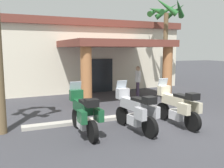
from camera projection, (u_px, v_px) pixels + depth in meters
name	position (u px, v px, depth m)	size (l,w,h in m)	color
ground_plane	(170.00, 125.00, 8.92)	(80.00, 80.00, 0.00)	#38383D
motel_building	(82.00, 55.00, 18.43)	(12.87, 11.84, 4.54)	silver
motorcycle_green	(84.00, 113.00, 7.78)	(0.72, 2.21, 1.61)	black
motorcycle_silver	(136.00, 110.00, 8.12)	(0.80, 2.21, 1.61)	black
motorcycle_cream	(178.00, 106.00, 8.74)	(0.73, 2.21, 1.61)	black
pedestrian	(138.00, 79.00, 13.82)	(0.32, 0.51, 1.75)	#3F334C
palm_tree_near_portico	(166.00, 20.00, 15.48)	(2.42, 2.49, 5.86)	brown
curb_strip	(117.00, 117.00, 9.63)	(7.01, 0.36, 0.12)	#ADA89E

